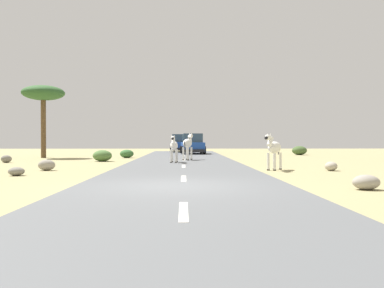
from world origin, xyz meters
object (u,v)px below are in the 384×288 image
at_px(zebra_1, 274,148).
at_px(tree_1, 43,95).
at_px(rock_1, 366,182).
at_px(rock_2, 6,159).
at_px(car_0, 192,144).
at_px(bush_2, 299,151).
at_px(bush_3, 127,154).
at_px(zebra_0, 174,146).
at_px(rock_0, 47,165).
at_px(bush_1, 102,156).
at_px(rock_3, 16,171).
at_px(zebra_2, 188,144).
at_px(rock_4, 331,166).
at_px(car_1, 181,144).

bearing_deg(zebra_1, tree_1, -8.12).
height_order(rock_1, rock_2, rock_2).
bearing_deg(rock_2, zebra_1, -22.85).
bearing_deg(car_0, rock_2, 46.88).
bearing_deg(car_0, bush_2, 165.16).
height_order(bush_3, rock_1, bush_3).
bearing_deg(zebra_1, car_0, -48.10).
height_order(zebra_0, rock_0, zebra_0).
height_order(tree_1, bush_1, tree_1).
distance_m(rock_1, rock_3, 11.60).
xyz_separation_m(zebra_0, bush_1, (-4.25, 2.04, -0.60)).
bearing_deg(bush_2, rock_0, -132.76).
height_order(zebra_2, rock_1, zebra_2).
height_order(rock_0, rock_4, rock_0).
bearing_deg(rock_2, car_0, 49.94).
relative_size(zebra_2, car_1, 0.39).
distance_m(zebra_2, rock_2, 10.33).
relative_size(rock_1, rock_2, 1.21).
xyz_separation_m(zebra_2, rock_2, (-10.12, -1.91, -0.82)).
height_order(zebra_2, bush_3, zebra_2).
xyz_separation_m(zebra_1, car_1, (-4.11, 23.57, -0.09)).
xyz_separation_m(zebra_1, rock_3, (-9.82, -2.43, -0.78)).
bearing_deg(rock_0, zebra_1, -0.02).
bearing_deg(rock_3, tree_1, 105.02).
bearing_deg(tree_1, rock_0, -70.81).
relative_size(bush_1, rock_3, 1.96).
bearing_deg(zebra_0, tree_1, -32.71).
distance_m(car_0, tree_1, 13.01).
bearing_deg(bush_1, zebra_2, 7.73).
height_order(tree_1, rock_4, tree_1).
relative_size(zebra_0, rock_4, 2.87).
distance_m(rock_2, rock_3, 9.06).
relative_size(car_0, tree_1, 0.88).
relative_size(rock_0, rock_3, 1.24).
relative_size(tree_1, bush_1, 4.52).
height_order(bush_1, bush_3, bush_1).
distance_m(car_1, rock_4, 24.80).
bearing_deg(car_0, car_1, -81.63).
height_order(bush_2, rock_2, bush_2).
bearing_deg(zebra_2, rock_3, -105.10).
bearing_deg(rock_4, bush_3, 130.30).
xyz_separation_m(rock_1, rock_3, (-10.76, 4.32, -0.04)).
distance_m(rock_0, rock_4, 11.87).
distance_m(zebra_0, car_1, 18.63).
xyz_separation_m(tree_1, bush_3, (5.82, -0.12, -4.11)).
relative_size(zebra_1, bush_2, 1.29).
height_order(zebra_0, rock_1, zebra_0).
height_order(car_1, bush_2, car_1).
bearing_deg(rock_3, car_0, 72.00).
xyz_separation_m(bush_1, rock_1, (9.53, -13.74, -0.14)).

